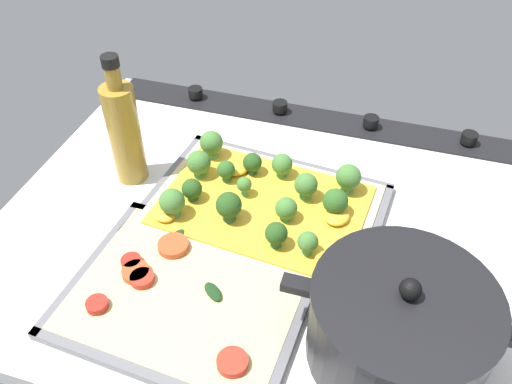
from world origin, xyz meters
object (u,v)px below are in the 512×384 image
baking_tray_front (263,211)px  baking_tray_back (188,296)px  broccoli_pizza (261,199)px  oil_bottle (124,131)px  veggie_pizza_back (184,292)px  cooking_pot (399,325)px

baking_tray_front → baking_tray_back: size_ratio=1.16×
baking_tray_front → baking_tray_back: 18.89cm
broccoli_pizza → oil_bottle: size_ratio=1.60×
veggie_pizza_back → cooking_pot: size_ratio=1.07×
baking_tray_front → baking_tray_back: bearing=75.1°
baking_tray_front → veggie_pizza_back: bearing=73.6°
broccoli_pizza → baking_tray_back: bearing=76.4°
baking_tray_back → baking_tray_front: bearing=-104.9°
cooking_pot → oil_bottle: bearing=-24.8°
broccoli_pizza → veggie_pizza_back: 19.23cm
baking_tray_front → oil_bottle: bearing=-5.3°
veggie_pizza_back → cooking_pot: bearing=179.5°
broccoli_pizza → baking_tray_front: bearing=136.8°
baking_tray_front → broccoli_pizza: 2.08cm
baking_tray_back → cooking_pot: 26.86cm
cooking_pot → baking_tray_front: bearing=-40.6°
oil_bottle → baking_tray_back: bearing=131.7°
baking_tray_back → broccoli_pizza: bearing=-103.6°
baking_tray_back → oil_bottle: 28.64cm
cooking_pot → oil_bottle: 49.16cm
cooking_pot → oil_bottle: size_ratio=1.27×
oil_bottle → cooking_pot: bearing=155.2°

